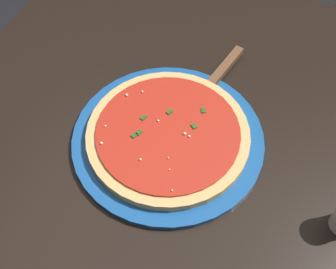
% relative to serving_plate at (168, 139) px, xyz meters
% --- Properties ---
extents(restaurant_table, '(1.11, 0.94, 0.76)m').
position_rel_serving_plate_xyz_m(restaurant_table, '(0.05, 0.01, -0.13)').
color(restaurant_table, black).
rests_on(restaurant_table, ground_plane).
extents(serving_plate, '(0.36, 0.36, 0.01)m').
position_rel_serving_plate_xyz_m(serving_plate, '(0.00, 0.00, 0.00)').
color(serving_plate, '#195199').
rests_on(serving_plate, restaurant_table).
extents(pizza, '(0.30, 0.30, 0.02)m').
position_rel_serving_plate_xyz_m(pizza, '(-0.00, -0.00, 0.02)').
color(pizza, '#DBB26B').
rests_on(pizza, serving_plate).
extents(pizza_server, '(0.22, 0.10, 0.01)m').
position_rel_serving_plate_xyz_m(pizza_server, '(-0.16, 0.04, 0.01)').
color(pizza_server, silver).
rests_on(pizza_server, serving_plate).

